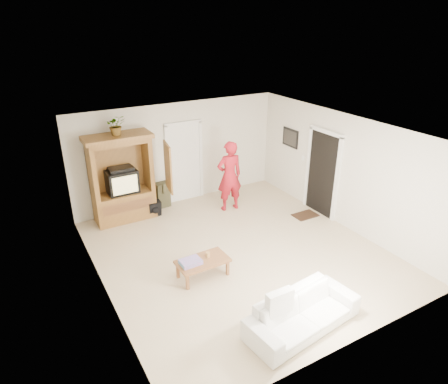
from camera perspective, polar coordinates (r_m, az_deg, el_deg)
The scene contains 19 objects.
floor at distance 8.46m, azimuth 2.14°, elevation -8.56°, with size 6.00×6.00×0.00m, color tan.
ceiling at distance 7.40m, azimuth 2.45°, elevation 8.68°, with size 6.00×6.00×0.00m, color white.
wall_back at distance 10.33m, azimuth -6.55°, elevation 5.49°, with size 5.50×5.50×0.00m, color silver.
wall_front at distance 5.85m, azimuth 18.26°, elevation -11.15°, with size 5.50×5.50×0.00m, color silver.
wall_left at distance 6.94m, azimuth -17.49°, elevation -5.17°, with size 6.00×6.00×0.00m, color silver.
wall_right at distance 9.48m, azimuth 16.57°, elevation 2.92°, with size 6.00×6.00×0.00m, color silver.
armoire at distance 9.69m, azimuth -14.19°, elevation 1.15°, with size 1.82×1.14×2.10m.
door_back at distance 10.45m, azimuth -5.66°, elevation 4.13°, with size 0.85×0.05×2.04m, color white.
doorway_right at distance 9.96m, azimuth 13.86°, elevation 2.50°, with size 0.05×0.90×2.04m, color black.
framed_picture at distance 10.69m, azimuth 9.47°, elevation 7.65°, with size 0.03×0.60×0.48m, color black.
doormat at distance 10.09m, azimuth 11.53°, elevation -3.26°, with size 0.60×0.40×0.02m, color #382316.
plant at distance 9.21m, azimuth -15.17°, elevation 9.20°, with size 0.41×0.35×0.45m, color #4C7238.
man at distance 9.88m, azimuth 0.77°, elevation 2.29°, with size 0.65×0.43×1.79m, color #A61622.
sofa at distance 6.64m, azimuth 11.19°, elevation -16.62°, with size 1.92×0.75×0.56m, color silver.
coffee_table at distance 7.59m, azimuth -3.07°, elevation -9.97°, with size 0.99×0.56×0.36m.
towel at distance 7.45m, azimuth -4.81°, elevation -9.92°, with size 0.38×0.28×0.08m, color #D4469F.
candle at distance 7.62m, azimuth -2.34°, elevation -8.93°, with size 0.08×0.08×0.10m, color tan.
backpack_black at distance 9.95m, azimuth -9.92°, elevation -2.39°, with size 0.31×0.18×0.38m, color black, non-canonical shape.
backpack_olive at distance 10.36m, azimuth -8.78°, elevation -0.37°, with size 0.34×0.25×0.65m, color #47442B, non-canonical shape.
Camera 1 is at (-3.80, -6.04, 4.55)m, focal length 32.00 mm.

